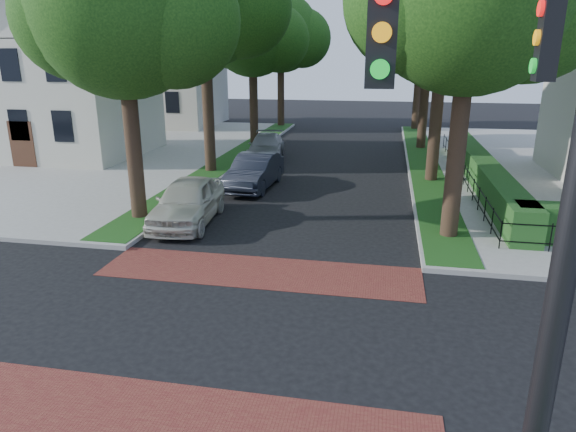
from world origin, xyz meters
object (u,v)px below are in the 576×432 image
object	(u,v)px
traffic_signal	(549,177)
parked_car_middle	(255,172)
parked_car_rear	(266,146)
parked_car_front	(188,201)

from	to	relation	value
traffic_signal	parked_car_middle	bearing A→B (deg)	113.70
parked_car_rear	traffic_signal	bearing A→B (deg)	-77.81
parked_car_middle	parked_car_rear	size ratio (longest dim) A/B	0.97
traffic_signal	parked_car_rear	distance (m)	25.62
traffic_signal	parked_car_rear	xyz separation A→B (m)	(-8.49, 23.84, -4.01)
parked_car_middle	parked_car_rear	world-z (taller)	parked_car_middle
parked_car_front	parked_car_rear	world-z (taller)	parked_car_front
traffic_signal	parked_car_front	xyz separation A→B (m)	(-8.49, 11.45, -3.89)
parked_car_middle	parked_car_rear	xyz separation A→B (m)	(-1.10, 7.01, -0.07)
parked_car_rear	parked_car_front	bearing A→B (deg)	-97.40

